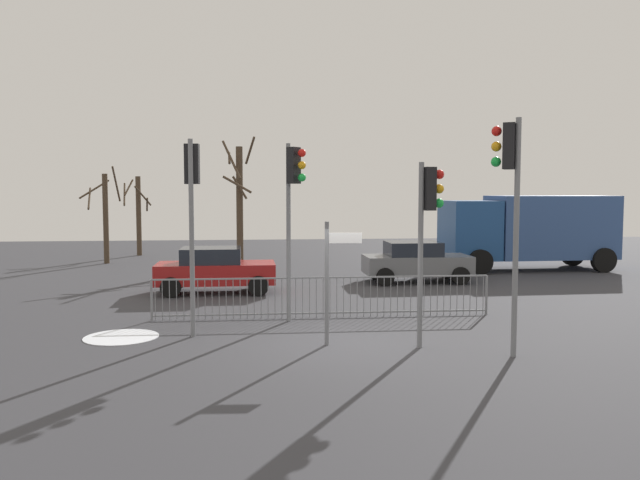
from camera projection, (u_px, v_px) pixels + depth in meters
The scene contains 14 objects.
ground_plane at pixel (337, 343), 13.91m from camera, with size 60.00×60.00×0.00m, color #38383D.
traffic_light_foreground_right at pixel (510, 183), 12.57m from camera, with size 0.51×0.42×4.72m.
traffic_light_rear_left at pixel (428, 212), 13.35m from camera, with size 0.56×0.36×3.89m.
traffic_light_mid_right at pixel (192, 192), 14.45m from camera, with size 0.34×0.57×4.45m.
traffic_light_mid_left at pixel (293, 192), 15.93m from camera, with size 0.48×0.45×4.48m.
direction_sign_post at pixel (330, 276), 13.64m from camera, with size 0.79×0.11×2.65m.
pedestrian_guard_railing at pixel (323, 297), 16.68m from camera, with size 8.83×0.12×1.07m.
car_red_far at pixel (215, 269), 20.76m from camera, with size 3.82×1.96×1.47m.
car_grey_trailing at pixel (416, 261), 23.18m from camera, with size 3.81×1.94×1.47m.
delivery_truck at pixel (530, 228), 26.71m from camera, with size 7.13×2.92×3.10m.
bare_tree_left at pixel (105, 215), 29.09m from camera, with size 1.75×1.97×4.40m.
bare_tree_centre at pixel (138, 213), 32.72m from camera, with size 1.50×1.44×4.04m.
bare_tree_right at pixel (239, 200), 28.66m from camera, with size 1.51×1.51×5.70m.
snow_patch_kerb at pixel (121, 337), 14.45m from camera, with size 1.66×1.66×0.01m, color white.
Camera 1 is at (-1.76, -13.59, 3.30)m, focal length 35.99 mm.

